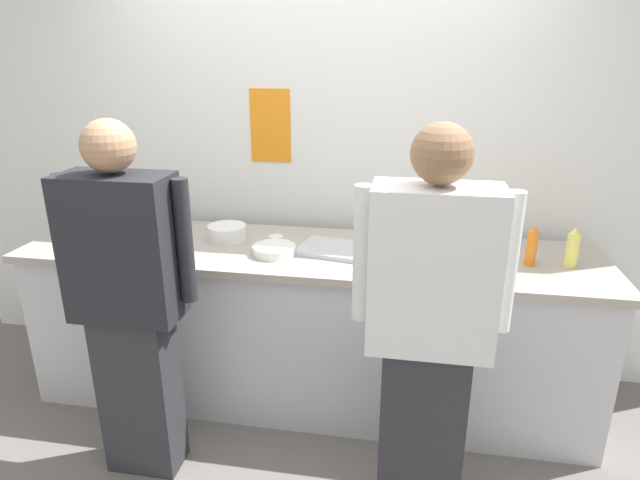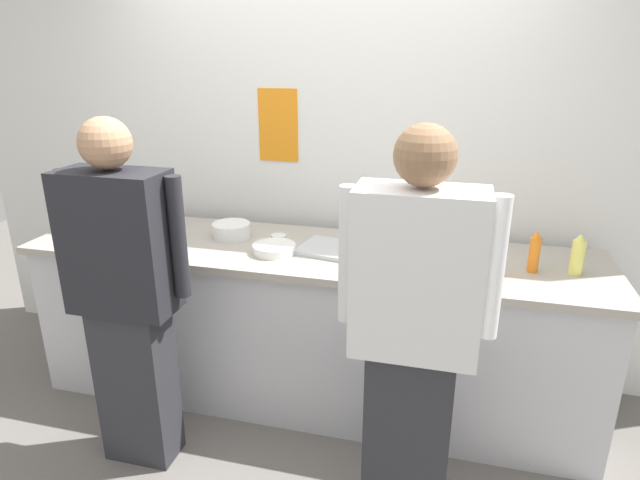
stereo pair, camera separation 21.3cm
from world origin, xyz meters
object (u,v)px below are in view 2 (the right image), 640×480
(mixing_bowl_steel, at_px, (125,226))
(squeeze_bottle_spare, at_px, (535,252))
(chef_near_left, at_px, (125,293))
(ramekin_yellow_sauce, at_px, (454,266))
(chef_center, at_px, (414,332))
(squeeze_bottle_primary, at_px, (498,258))
(plate_stack_front, at_px, (274,249))
(plate_stack_rear, at_px, (231,230))
(sheet_tray, at_px, (349,252))
(ramekin_red_sauce, at_px, (114,218))
(deli_cup, at_px, (143,217))
(squeeze_bottle_secondary, at_px, (578,255))
(ramekin_green_sauce, at_px, (160,242))
(ramekin_orange_sauce, at_px, (279,237))

(mixing_bowl_steel, relative_size, squeeze_bottle_spare, 1.73)
(chef_near_left, distance_m, ramekin_yellow_sauce, 1.56)
(chef_center, distance_m, ramekin_yellow_sauce, 0.65)
(squeeze_bottle_primary, bearing_deg, plate_stack_front, 177.32)
(plate_stack_front, xyz_separation_m, plate_stack_rear, (-0.32, 0.18, 0.02))
(sheet_tray, bearing_deg, ramekin_red_sauce, 172.56)
(mixing_bowl_steel, xyz_separation_m, deli_cup, (-0.05, 0.26, -0.03))
(chef_near_left, relative_size, squeeze_bottle_spare, 8.08)
(plate_stack_rear, relative_size, mixing_bowl_steel, 0.60)
(chef_near_left, bearing_deg, squeeze_bottle_secondary, 18.52)
(chef_center, height_order, ramekin_red_sauce, chef_center)
(chef_near_left, height_order, squeeze_bottle_secondary, chef_near_left)
(ramekin_green_sauce, distance_m, deli_cup, 0.46)
(chef_center, relative_size, deli_cup, 18.99)
(squeeze_bottle_primary, bearing_deg, chef_near_left, -162.12)
(ramekin_yellow_sauce, bearing_deg, squeeze_bottle_secondary, 9.76)
(ramekin_red_sauce, bearing_deg, squeeze_bottle_primary, -8.47)
(ramekin_yellow_sauce, bearing_deg, squeeze_bottle_primary, -13.53)
(squeeze_bottle_secondary, bearing_deg, ramekin_orange_sauce, 176.37)
(chef_center, height_order, deli_cup, chef_center)
(mixing_bowl_steel, xyz_separation_m, ramekin_red_sauce, (-0.26, 0.26, -0.05))
(squeeze_bottle_primary, distance_m, ramekin_yellow_sauce, 0.22)
(ramekin_red_sauce, height_order, deli_cup, deli_cup)
(chef_center, distance_m, ramekin_red_sauce, 2.17)
(squeeze_bottle_primary, distance_m, deli_cup, 2.11)
(squeeze_bottle_primary, bearing_deg, ramekin_red_sauce, 171.53)
(chef_center, relative_size, ramekin_red_sauce, 20.11)
(chef_near_left, height_order, deli_cup, chef_near_left)
(chef_center, distance_m, deli_cup, 1.98)
(chef_near_left, relative_size, ramekin_red_sauce, 19.86)
(squeeze_bottle_primary, xyz_separation_m, ramekin_green_sauce, (-1.77, -0.00, -0.08))
(chef_near_left, xyz_separation_m, ramekin_green_sauce, (-0.13, 0.53, 0.05))
(squeeze_bottle_secondary, xyz_separation_m, squeeze_bottle_spare, (-0.20, -0.02, 0.00))
(squeeze_bottle_secondary, bearing_deg, squeeze_bottle_spare, -175.05)
(sheet_tray, distance_m, ramekin_orange_sauce, 0.44)
(sheet_tray, bearing_deg, squeeze_bottle_spare, -0.69)
(ramekin_red_sauce, bearing_deg, plate_stack_front, -13.88)
(plate_stack_rear, xyz_separation_m, ramekin_red_sauce, (-0.85, 0.11, -0.02))
(squeeze_bottle_secondary, relative_size, deli_cup, 2.26)
(sheet_tray, bearing_deg, squeeze_bottle_secondary, 0.31)
(squeeze_bottle_spare, distance_m, ramekin_green_sauce, 1.95)
(mixing_bowl_steel, bearing_deg, squeeze_bottle_secondary, 1.55)
(ramekin_red_sauce, relative_size, ramekin_green_sauce, 1.06)
(squeeze_bottle_spare, relative_size, ramekin_green_sauce, 2.61)
(sheet_tray, distance_m, squeeze_bottle_spare, 0.92)
(sheet_tray, distance_m, deli_cup, 1.36)
(chef_near_left, bearing_deg, ramekin_orange_sauce, 58.21)
(chef_near_left, relative_size, plate_stack_front, 7.42)
(sheet_tray, xyz_separation_m, ramekin_yellow_sauce, (0.54, -0.09, 0.01))
(deli_cup, bearing_deg, ramekin_red_sauce, 178.67)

